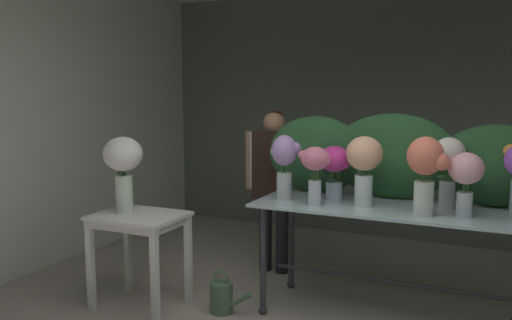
% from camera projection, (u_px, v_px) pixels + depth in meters
% --- Properties ---
extents(ground_plane, '(8.40, 8.40, 0.00)m').
position_uv_depth(ground_plane, '(355.00, 292.00, 4.45)').
color(ground_plane, '#9E9384').
extents(wall_back, '(5.93, 0.12, 2.89)m').
position_uv_depth(wall_back, '(399.00, 115.00, 5.98)').
color(wall_back, slate).
rests_on(wall_back, ground).
extents(wall_left, '(0.12, 3.94, 2.89)m').
position_uv_depth(wall_left, '(83.00, 117.00, 5.50)').
color(wall_left, silver).
rests_on(wall_left, ground).
extents(display_table_glass, '(1.97, 0.81, 0.88)m').
position_uv_depth(display_table_glass, '(389.00, 225.00, 3.82)').
color(display_table_glass, silver).
rests_on(display_table_glass, ground).
extents(side_table_white, '(0.69, 0.54, 0.76)m').
position_uv_depth(side_table_white, '(139.00, 228.00, 4.08)').
color(side_table_white, white).
rests_on(side_table_white, ground).
extents(florist, '(0.58, 0.24, 1.54)m').
position_uv_depth(florist, '(274.00, 174.00, 4.85)').
color(florist, '#232328').
rests_on(florist, ground).
extents(foliage_backdrop, '(2.19, 0.27, 0.67)m').
position_uv_depth(foliage_backdrop, '(394.00, 158.00, 4.03)').
color(foliage_backdrop, '#28562D').
rests_on(foliage_backdrop, display_table_glass).
extents(vase_blush_ranunculus, '(0.23, 0.23, 0.44)m').
position_uv_depth(vase_blush_ranunculus, '(466.00, 176.00, 3.43)').
color(vase_blush_ranunculus, silver).
rests_on(vase_blush_ranunculus, display_table_glass).
extents(vase_ivory_roses, '(0.26, 0.23, 0.51)m').
position_uv_depth(vase_ivory_roses, '(448.00, 163.00, 3.69)').
color(vase_ivory_roses, silver).
rests_on(vase_ivory_roses, display_table_glass).
extents(vase_lilac_freesia, '(0.24, 0.20, 0.50)m').
position_uv_depth(vase_lilac_freesia, '(285.00, 161.00, 4.00)').
color(vase_lilac_freesia, silver).
rests_on(vase_lilac_freesia, display_table_glass).
extents(vase_peach_peonies, '(0.27, 0.26, 0.51)m').
position_uv_depth(vase_peach_peonies, '(364.00, 162.00, 3.77)').
color(vase_peach_peonies, silver).
rests_on(vase_peach_peonies, display_table_glass).
extents(vase_coral_carnations, '(0.28, 0.24, 0.54)m').
position_uv_depth(vase_coral_carnations, '(426.00, 168.00, 3.47)').
color(vase_coral_carnations, silver).
rests_on(vase_coral_carnations, display_table_glass).
extents(vase_magenta_stock, '(0.28, 0.24, 0.42)m').
position_uv_depth(vase_magenta_stock, '(333.00, 166.00, 3.99)').
color(vase_magenta_stock, silver).
rests_on(vase_magenta_stock, display_table_glass).
extents(vase_rosy_snapdragons, '(0.24, 0.21, 0.44)m').
position_uv_depth(vase_rosy_snapdragons, '(315.00, 167.00, 3.79)').
color(vase_rosy_snapdragons, silver).
rests_on(vase_rosy_snapdragons, display_table_glass).
extents(vase_white_roses_tall, '(0.31, 0.31, 0.60)m').
position_uv_depth(vase_white_roses_tall, '(124.00, 164.00, 4.07)').
color(vase_white_roses_tall, silver).
rests_on(vase_white_roses_tall, side_table_white).
extents(watering_can, '(0.35, 0.18, 0.34)m').
position_uv_depth(watering_can, '(222.00, 297.00, 4.03)').
color(watering_can, '#4C704C').
rests_on(watering_can, ground).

